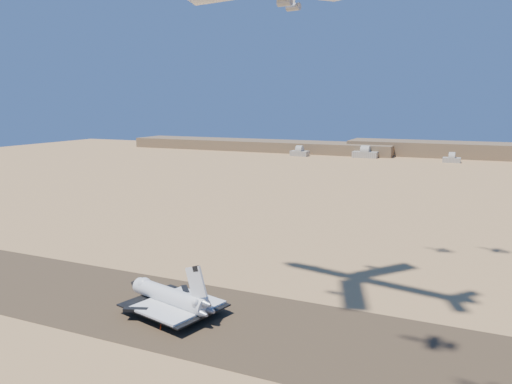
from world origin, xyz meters
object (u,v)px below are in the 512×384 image
at_px(shuttle, 169,298).
at_px(crew_c, 168,323).
at_px(crew_b, 161,327).
at_px(crew_a, 177,322).

xyz_separation_m(shuttle, crew_c, (5.16, -8.59, -4.09)).
bearing_deg(shuttle, crew_b, -53.41).
height_order(shuttle, crew_b, shuttle).
bearing_deg(crew_b, crew_a, -53.61).
relative_size(crew_a, crew_c, 1.08).
bearing_deg(crew_a, crew_c, 105.40).
distance_m(shuttle, crew_c, 10.82).
distance_m(crew_a, crew_b, 5.30).
height_order(shuttle, crew_a, shuttle).
height_order(crew_a, crew_b, crew_b).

